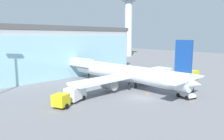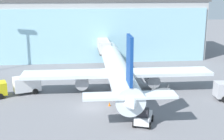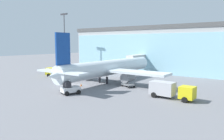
{
  "view_description": "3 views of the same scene",
  "coord_description": "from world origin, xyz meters",
  "px_view_note": "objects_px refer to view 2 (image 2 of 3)",
  "views": [
    {
      "loc": [
        -30.83,
        -25.87,
        11.66
      ],
      "look_at": [
        1.4,
        9.44,
        4.08
      ],
      "focal_mm": 35.0,
      "sensor_mm": 36.0,
      "label": 1
    },
    {
      "loc": [
        0.9,
        -40.69,
        16.11
      ],
      "look_at": [
        3.3,
        9.97,
        2.66
      ],
      "focal_mm": 50.0,
      "sensor_mm": 36.0,
      "label": 2
    },
    {
      "loc": [
        35.75,
        -31.27,
        9.02
      ],
      "look_at": [
        4.41,
        8.47,
        2.79
      ],
      "focal_mm": 35.0,
      "sensor_mm": 36.0,
      "label": 3
    }
  ],
  "objects_px": {
    "pushback_tug": "(143,117)",
    "airplane": "(117,70)",
    "catering_truck": "(18,85)",
    "jet_bridge": "(103,44)",
    "safety_cone_wingtip": "(30,86)",
    "baggage_cart": "(161,90)",
    "safety_cone_nose": "(109,104)"
  },
  "relations": [
    {
      "from": "airplane",
      "to": "safety_cone_wingtip",
      "type": "bearing_deg",
      "value": 80.7
    },
    {
      "from": "safety_cone_nose",
      "to": "pushback_tug",
      "type": "bearing_deg",
      "value": -58.97
    },
    {
      "from": "jet_bridge",
      "to": "pushback_tug",
      "type": "xyz_separation_m",
      "value": [
        4.31,
        -31.97,
        -3.3
      ]
    },
    {
      "from": "jet_bridge",
      "to": "safety_cone_nose",
      "type": "height_order",
      "value": "jet_bridge"
    },
    {
      "from": "safety_cone_nose",
      "to": "safety_cone_wingtip",
      "type": "xyz_separation_m",
      "value": [
        -12.96,
        9.0,
        0.0
      ]
    },
    {
      "from": "catering_truck",
      "to": "baggage_cart",
      "type": "xyz_separation_m",
      "value": [
        22.33,
        -0.24,
        -0.97
      ]
    },
    {
      "from": "catering_truck",
      "to": "pushback_tug",
      "type": "bearing_deg",
      "value": 122.64
    },
    {
      "from": "catering_truck",
      "to": "baggage_cart",
      "type": "height_order",
      "value": "catering_truck"
    },
    {
      "from": "pushback_tug",
      "to": "safety_cone_wingtip",
      "type": "height_order",
      "value": "pushback_tug"
    },
    {
      "from": "safety_cone_nose",
      "to": "jet_bridge",
      "type": "bearing_deg",
      "value": 91.07
    },
    {
      "from": "catering_truck",
      "to": "safety_cone_nose",
      "type": "relative_size",
      "value": 13.77
    },
    {
      "from": "pushback_tug",
      "to": "baggage_cart",
      "type": "bearing_deg",
      "value": -4.29
    },
    {
      "from": "catering_truck",
      "to": "jet_bridge",
      "type": "bearing_deg",
      "value": -147.41
    },
    {
      "from": "pushback_tug",
      "to": "safety_cone_nose",
      "type": "bearing_deg",
      "value": 47.99
    },
    {
      "from": "pushback_tug",
      "to": "catering_truck",
      "type": "bearing_deg",
      "value": 73.08
    },
    {
      "from": "airplane",
      "to": "baggage_cart",
      "type": "relative_size",
      "value": 11.05
    },
    {
      "from": "catering_truck",
      "to": "pushback_tug",
      "type": "xyz_separation_m",
      "value": [
        17.78,
        -11.94,
        -0.49
      ]
    },
    {
      "from": "safety_cone_nose",
      "to": "catering_truck",
      "type": "bearing_deg",
      "value": 158.23
    },
    {
      "from": "jet_bridge",
      "to": "pushback_tug",
      "type": "height_order",
      "value": "jet_bridge"
    },
    {
      "from": "jet_bridge",
      "to": "safety_cone_wingtip",
      "type": "bearing_deg",
      "value": 139.67
    },
    {
      "from": "baggage_cart",
      "to": "airplane",
      "type": "bearing_deg",
      "value": 3.6
    },
    {
      "from": "pushback_tug",
      "to": "safety_cone_nose",
      "type": "xyz_separation_m",
      "value": [
        -3.83,
        6.37,
        -0.7
      ]
    },
    {
      "from": "safety_cone_wingtip",
      "to": "catering_truck",
      "type": "bearing_deg",
      "value": -106.09
    },
    {
      "from": "jet_bridge",
      "to": "safety_cone_wingtip",
      "type": "distance_m",
      "value": 21.16
    },
    {
      "from": "airplane",
      "to": "catering_truck",
      "type": "distance_m",
      "value": 15.67
    },
    {
      "from": "baggage_cart",
      "to": "safety_cone_wingtip",
      "type": "height_order",
      "value": "baggage_cart"
    },
    {
      "from": "pushback_tug",
      "to": "airplane",
      "type": "bearing_deg",
      "value": 26.6
    },
    {
      "from": "jet_bridge",
      "to": "catering_truck",
      "type": "distance_m",
      "value": 24.31
    },
    {
      "from": "airplane",
      "to": "pushback_tug",
      "type": "xyz_separation_m",
      "value": [
        2.31,
        -13.62,
        -2.34
      ]
    },
    {
      "from": "baggage_cart",
      "to": "jet_bridge",
      "type": "bearing_deg",
      "value": -47.13
    },
    {
      "from": "airplane",
      "to": "pushback_tug",
      "type": "height_order",
      "value": "airplane"
    },
    {
      "from": "jet_bridge",
      "to": "baggage_cart",
      "type": "height_order",
      "value": "jet_bridge"
    }
  ]
}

